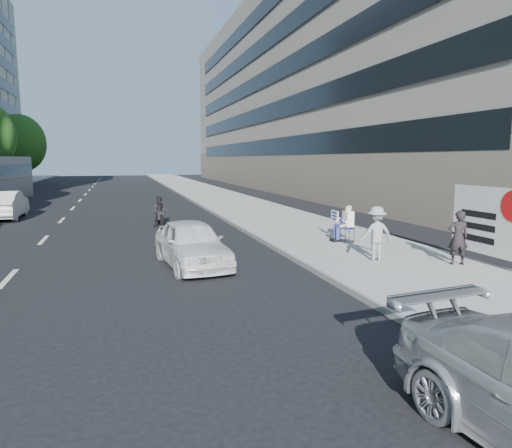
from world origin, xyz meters
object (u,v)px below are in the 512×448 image
object	(u,v)px
jogger	(376,234)
white_sedan_mid	(5,205)
white_sedan_near	(192,243)
pedestrian_woman	(458,238)
motorcycle	(160,213)
seated_protester	(344,221)
protest_banner	(492,222)

from	to	relation	value
jogger	white_sedan_mid	world-z (taller)	jogger
white_sedan_near	white_sedan_mid	xyz separation A→B (m)	(-7.70, 13.41, 0.06)
pedestrian_woman	white_sedan_mid	distance (m)	21.79
pedestrian_woman	motorcycle	bearing A→B (deg)	-37.74
seated_protester	jogger	size ratio (longest dim) A/B	0.82
jogger	protest_banner	size ratio (longest dim) A/B	0.52
jogger	white_sedan_near	xyz separation A→B (m)	(-5.20, 1.43, -0.27)
jogger	protest_banner	world-z (taller)	protest_banner
protest_banner	pedestrian_woman	bearing A→B (deg)	146.82
white_sedan_near	motorcycle	distance (m)	8.32
jogger	pedestrian_woman	bearing A→B (deg)	153.14
pedestrian_woman	seated_protester	bearing A→B (deg)	-55.00
white_sedan_mid	pedestrian_woman	bearing A→B (deg)	132.33
white_sedan_near	motorcycle	bearing A→B (deg)	84.94
jogger	white_sedan_near	size ratio (longest dim) A/B	0.40
pedestrian_woman	white_sedan_near	distance (m)	7.58
seated_protester	motorcycle	world-z (taller)	seated_protester
protest_banner	motorcycle	bearing A→B (deg)	125.27
protest_banner	white_sedan_mid	world-z (taller)	protest_banner
pedestrian_woman	white_sedan_near	bearing A→B (deg)	-1.38
pedestrian_woman	motorcycle	size ratio (longest dim) A/B	0.75
pedestrian_woman	motorcycle	xyz separation A→B (m)	(-7.31, 10.88, -0.28)
seated_protester	pedestrian_woman	size ratio (longest dim) A/B	0.85
seated_protester	jogger	bearing A→B (deg)	-101.43
jogger	white_sedan_near	bearing A→B (deg)	-11.92
jogger	white_sedan_mid	bearing A→B (deg)	-45.56
white_sedan_near	protest_banner	bearing A→B (deg)	-27.37
pedestrian_woman	protest_banner	world-z (taller)	protest_banner
protest_banner	jogger	bearing A→B (deg)	148.91
pedestrian_woman	white_sedan_mid	bearing A→B (deg)	-28.77
seated_protester	white_sedan_mid	world-z (taller)	white_sedan_mid
pedestrian_woman	white_sedan_near	xyz separation A→B (m)	(-7.13, 2.56, -0.23)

